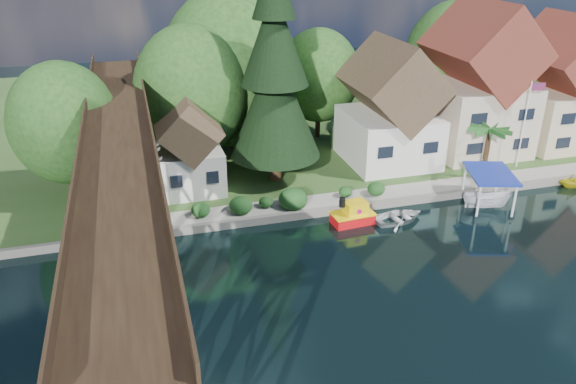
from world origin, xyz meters
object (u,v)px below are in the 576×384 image
Objects in this scene: flagpole at (527,116)px; boat_yellow at (574,180)px; boat_white_a at (399,216)px; house_right at (562,90)px; palm_tree at (490,132)px; trestle_bridge at (124,188)px; conifer at (275,77)px; house_left at (390,112)px; tugboat at (353,215)px; house_center at (478,89)px; boat_canopy at (488,193)px; shed at (190,151)px.

boat_yellow is at bearing -58.71° from flagpole.
boat_white_a is 1.57× the size of boat_yellow.
boat_white_a is (-14.42, -5.66, -4.86)m from flagpole.
house_right is at bearing 32.94° from flagpole.
flagpole reaches higher than palm_tree.
trestle_bridge is 42.41m from house_right.
trestle_bridge is at bearing -142.09° from conifer.
house_left is 12.86m from tugboat.
conifer is at bearing -172.63° from house_left.
trestle_bridge is 19.93m from boat_white_a.
palm_tree reaches higher than boat_white_a.
house_center is at bearing -58.68° from boat_white_a.
boat_canopy is at bearing -144.23° from house_right.
boat_yellow is at bearing -65.66° from house_center.
conifer is 18.23m from palm_tree.
house_center reaches higher than house_left.
house_right is 29.16m from conifer.
house_right reaches higher than boat_canopy.
tugboat is 11.01m from boat_canopy.
tugboat reaches higher than boat_white_a.
house_left is 1.42× the size of flagpole.
house_left is 11.77m from conifer.
palm_tree is 0.90× the size of boat_canopy.
boat_canopy is (26.83, 0.62, -4.06)m from trestle_bridge.
tugboat is at bearing 4.00° from trestle_bridge.
house_center is 1.77× the size of shed.
tugboat is (10.85, -8.22, -3.14)m from shed.
flagpole is at bearing 10.28° from trestle_bridge.
house_right is at bearing -73.71° from boat_white_a.
house_center is 12.95m from boat_canopy.
house_left is at bearing 156.28° from flagpole.
shed is 2.40× the size of tugboat.
trestle_bridge is at bearing -178.68° from boat_canopy.
flagpole reaches higher than boat_white_a.
shed is at bearing 61.81° from trestle_bridge.
boat_canopy is (-14.17, -10.21, -4.49)m from house_right.
conifer is at bearing 171.32° from flagpole.
tugboat is at bearing 70.07° from boat_white_a.
conifer reaches higher than boat_canopy.
conifer is 4.61× the size of boat_white_a.
boat_white_a is at bearing -158.58° from flagpole.
trestle_bridge is 25.42m from house_left.
flagpole is 19.12m from tugboat.
palm_tree is at bearing 60.63° from boat_canopy.
house_center is at bearing 33.99° from boat_yellow.
house_right reaches higher than flagpole.
boat_white_a is at bearing -31.80° from shed.
trestle_bridge is 27.14m from boat_canopy.
flagpole is at bearing -23.72° from house_left.
conifer is 14.55m from boat_white_a.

